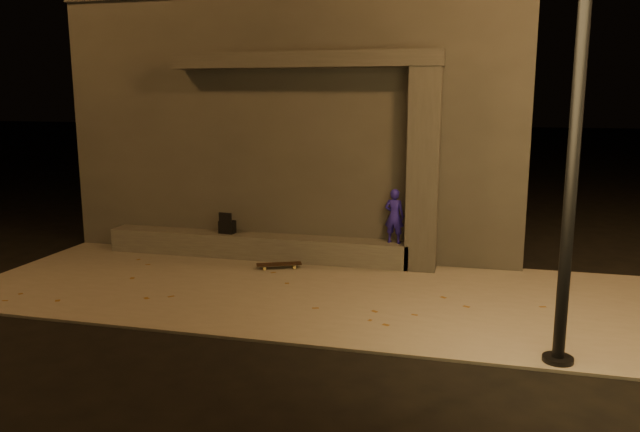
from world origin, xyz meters
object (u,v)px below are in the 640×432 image
(skateboard, at_px, (279,264))
(column, at_px, (424,170))
(skateboarder, at_px, (394,216))
(street_lamp_0, at_px, (583,30))
(backpack, at_px, (227,226))

(skateboard, bearing_deg, column, -9.78)
(skateboarder, relative_size, street_lamp_0, 0.15)
(street_lamp_0, bearing_deg, column, 118.04)
(street_lamp_0, bearing_deg, skateboarder, 123.74)
(column, height_order, skateboarder, column)
(backpack, distance_m, street_lamp_0, 7.55)
(skateboarder, height_order, skateboard, skateboarder)
(backpack, relative_size, skateboard, 0.51)
(backpack, height_order, street_lamp_0, street_lamp_0)
(skateboard, distance_m, street_lamp_0, 6.57)
(backpack, relative_size, street_lamp_0, 0.06)
(column, distance_m, street_lamp_0, 4.64)
(column, distance_m, backpack, 3.97)
(street_lamp_0, bearing_deg, backpack, 147.26)
(column, relative_size, skateboarder, 3.59)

